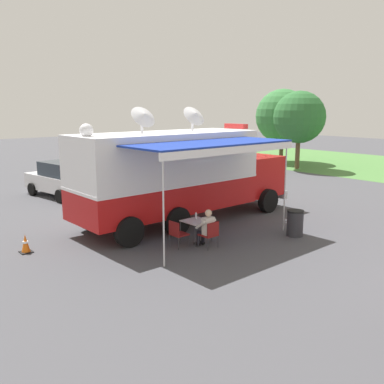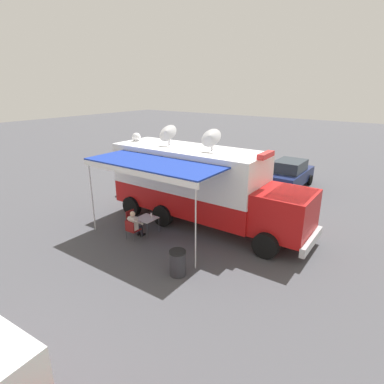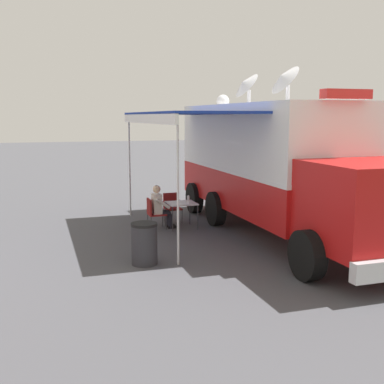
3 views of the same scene
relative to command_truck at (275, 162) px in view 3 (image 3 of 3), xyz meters
The scene contains 9 objects.
ground_plane 2.09m from the command_truck, 91.83° to the right, with size 100.00×100.00×0.00m, color #47474C.
command_truck is the anchor object (origin of this frame).
folding_table 2.90m from the command_truck, 29.73° to the right, with size 0.81×0.81×0.73m.
water_bottle 2.64m from the command_truck, 28.86° to the right, with size 0.07×0.07×0.22m.
folding_chair_at_table 3.66m from the command_truck, 24.38° to the right, with size 0.49×0.49×0.87m.
folding_chair_beside_table 3.47m from the command_truck, 42.75° to the right, with size 0.49×0.49×0.87m.
seated_responder 3.45m from the command_truck, 25.81° to the right, with size 0.66×0.56×1.25m.
trash_bin 4.60m from the command_truck, 23.98° to the left, with size 0.57×0.57×0.91m.
traffic_cone 6.23m from the command_truck, 93.24° to the right, with size 0.36×0.36×0.58m.
Camera 3 is at (5.98, 12.34, 3.16)m, focal length 44.67 mm.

